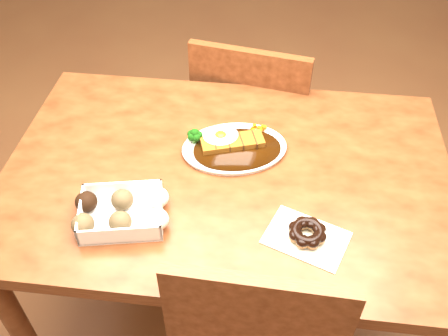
# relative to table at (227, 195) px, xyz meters

# --- Properties ---
(ground) EXTENTS (6.00, 6.00, 0.00)m
(ground) POSITION_rel_table_xyz_m (0.00, 0.00, -0.65)
(ground) COLOR brown
(ground) RESTS_ON ground
(table) EXTENTS (1.20, 0.80, 0.75)m
(table) POSITION_rel_table_xyz_m (0.00, 0.00, 0.00)
(table) COLOR #461F0E
(table) RESTS_ON ground
(chair_far) EXTENTS (0.49, 0.49, 0.87)m
(chair_far) POSITION_rel_table_xyz_m (0.04, 0.54, -0.17)
(chair_far) COLOR #461F0E
(chair_far) RESTS_ON ground
(katsu_curry_plate) EXTENTS (0.33, 0.27, 0.06)m
(katsu_curry_plate) POSITION_rel_table_xyz_m (0.01, 0.08, 0.11)
(katsu_curry_plate) COLOR white
(katsu_curry_plate) RESTS_ON table
(donut_box) EXTENTS (0.24, 0.19, 0.06)m
(donut_box) POSITION_rel_table_xyz_m (-0.23, -0.20, 0.13)
(donut_box) COLOR white
(donut_box) RESTS_ON table
(pon_de_ring) EXTENTS (0.22, 0.19, 0.04)m
(pon_de_ring) POSITION_rel_table_xyz_m (0.21, -0.20, 0.12)
(pon_de_ring) COLOR silver
(pon_de_ring) RESTS_ON table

